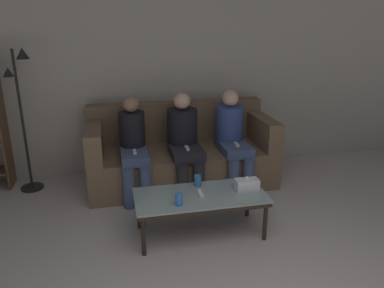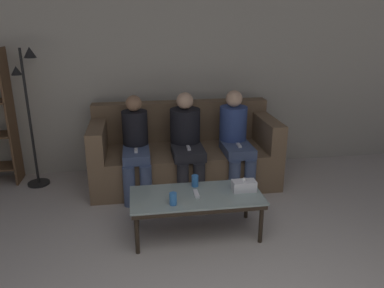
# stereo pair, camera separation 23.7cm
# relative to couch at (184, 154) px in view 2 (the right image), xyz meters

# --- Properties ---
(wall_back) EXTENTS (12.00, 0.06, 2.60)m
(wall_back) POSITION_rel_couch_xyz_m (0.00, 0.53, 0.96)
(wall_back) COLOR #B7B2A3
(wall_back) RESTS_ON ground_plane
(couch) EXTENTS (2.20, 0.93, 0.95)m
(couch) POSITION_rel_couch_xyz_m (0.00, 0.00, 0.00)
(couch) COLOR brown
(couch) RESTS_ON ground_plane
(coffee_table) EXTENTS (1.21, 0.55, 0.41)m
(coffee_table) POSITION_rel_couch_xyz_m (-0.05, -1.24, 0.02)
(coffee_table) COLOR #8C9E99
(coffee_table) RESTS_ON ground_plane
(cup_near_left) EXTENTS (0.06, 0.06, 0.11)m
(cup_near_left) POSITION_rel_couch_xyz_m (-0.28, -1.40, 0.12)
(cup_near_left) COLOR #3372BF
(cup_near_left) RESTS_ON coffee_table
(cup_near_right) EXTENTS (0.07, 0.07, 0.11)m
(cup_near_right) POSITION_rel_couch_xyz_m (-0.03, -1.06, 0.12)
(cup_near_right) COLOR #3372BF
(cup_near_right) RESTS_ON coffee_table
(tissue_box) EXTENTS (0.22, 0.12, 0.13)m
(tissue_box) POSITION_rel_couch_xyz_m (0.40, -1.23, 0.12)
(tissue_box) COLOR white
(tissue_box) RESTS_ON coffee_table
(game_remote) EXTENTS (0.04, 0.15, 0.02)m
(game_remote) POSITION_rel_couch_xyz_m (-0.05, -1.24, 0.07)
(game_remote) COLOR white
(game_remote) RESTS_ON coffee_table
(standing_lamp) EXTENTS (0.31, 0.26, 1.65)m
(standing_lamp) POSITION_rel_couch_xyz_m (-1.77, 0.16, 0.66)
(standing_lamp) COLOR black
(standing_lamp) RESTS_ON ground_plane
(seated_person_left_end) EXTENTS (0.31, 0.67, 1.12)m
(seated_person_left_end) POSITION_rel_couch_xyz_m (-0.58, -0.25, 0.25)
(seated_person_left_end) COLOR #47567A
(seated_person_left_end) RESTS_ON ground_plane
(seated_person_mid_left) EXTENTS (0.35, 0.71, 1.14)m
(seated_person_mid_left) POSITION_rel_couch_xyz_m (0.00, -0.22, 0.27)
(seated_person_mid_left) COLOR #28282D
(seated_person_mid_left) RESTS_ON ground_plane
(seated_person_mid_right) EXTENTS (0.33, 0.69, 1.15)m
(seated_person_mid_right) POSITION_rel_couch_xyz_m (0.58, -0.23, 0.27)
(seated_person_mid_right) COLOR #47567A
(seated_person_mid_right) RESTS_ON ground_plane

